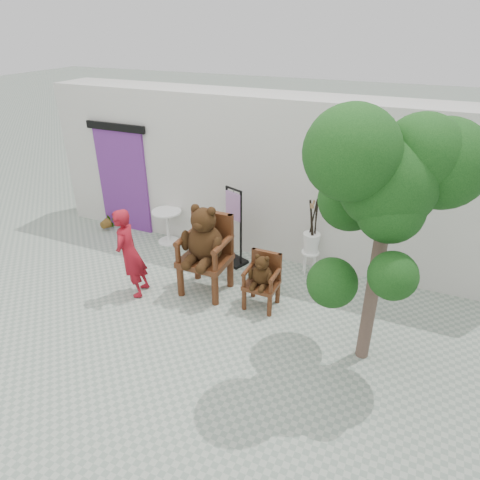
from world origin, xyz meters
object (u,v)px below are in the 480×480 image
(person, at_px, (130,254))
(chair_big, at_px, (205,243))
(stool_bucket, at_px, (311,242))
(tree, at_px, (385,183))
(display_stand, at_px, (234,235))
(cafe_table, at_px, (167,223))
(chair_small, at_px, (262,276))

(person, bearing_deg, chair_big, 104.33)
(person, distance_m, stool_bucket, 3.14)
(tree, bearing_deg, stool_bucket, 123.34)
(person, bearing_deg, display_stand, 130.83)
(chair_big, bearing_deg, display_stand, 87.10)
(cafe_table, xyz_separation_m, tree, (4.23, -1.86, 2.09))
(chair_small, distance_m, person, 2.20)
(chair_big, xyz_separation_m, cafe_table, (-1.56, 1.25, -0.47))
(chair_big, height_order, person, chair_big)
(chair_big, distance_m, cafe_table, 2.05)
(stool_bucket, bearing_deg, person, -144.97)
(cafe_table, distance_m, stool_bucket, 3.04)
(display_stand, height_order, stool_bucket, display_stand)
(tree, bearing_deg, chair_small, 160.89)
(display_stand, relative_size, stool_bucket, 1.04)
(chair_big, height_order, display_stand, chair_big)
(stool_bucket, bearing_deg, tree, -56.66)
(chair_small, bearing_deg, stool_bucket, 70.39)
(cafe_table, height_order, tree, tree)
(person, bearing_deg, tree, 75.97)
(chair_small, bearing_deg, tree, -19.11)
(display_stand, height_order, tree, tree)
(cafe_table, bearing_deg, tree, -23.73)
(chair_big, bearing_deg, cafe_table, 141.17)
(cafe_table, height_order, stool_bucket, stool_bucket)
(person, height_order, tree, tree)
(chair_small, bearing_deg, display_stand, 132.66)
(chair_big, xyz_separation_m, tree, (2.67, -0.61, 1.63))
(person, height_order, stool_bucket, person)
(display_stand, bearing_deg, chair_small, -26.16)
(chair_small, xyz_separation_m, display_stand, (-0.97, 1.06, 0.02))
(stool_bucket, bearing_deg, display_stand, -172.14)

